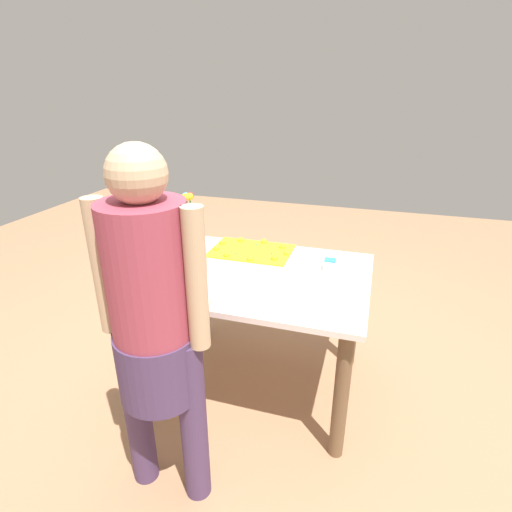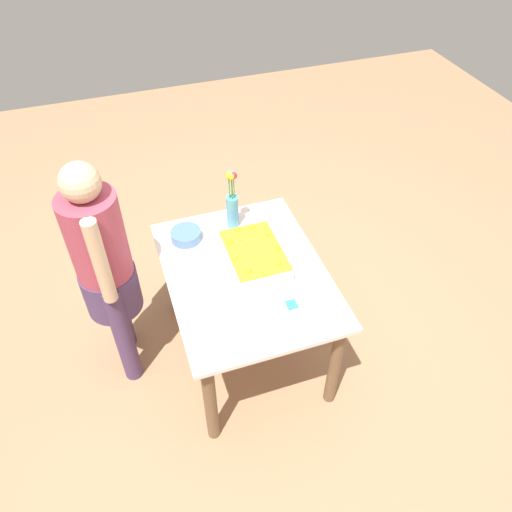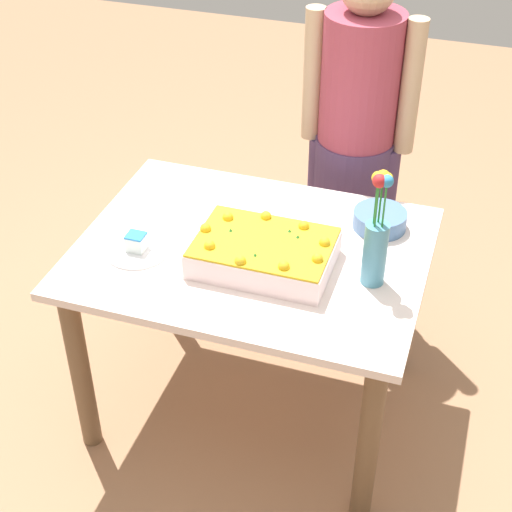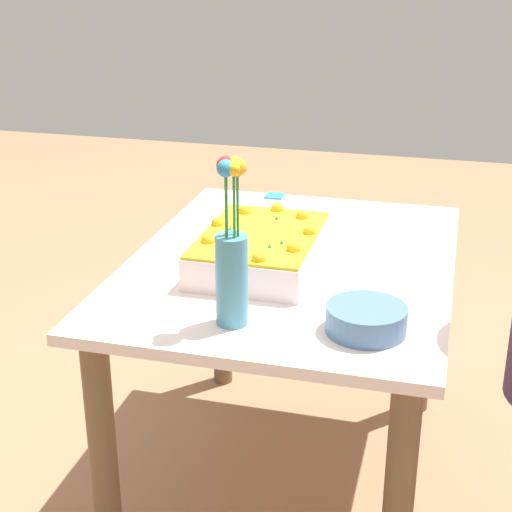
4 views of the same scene
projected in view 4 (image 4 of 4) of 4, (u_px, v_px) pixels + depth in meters
name	position (u px, v px, depth m)	size (l,w,h in m)	color
ground_plane	(288.00, 476.00, 2.45)	(8.00, 8.00, 0.00)	#9C7150
dining_table	(291.00, 302.00, 2.22)	(1.15, 0.88, 0.73)	silver
sheet_cake	(260.00, 249.00, 2.11)	(0.44, 0.30, 0.12)	white
serving_plate_with_slice	(274.00, 210.00, 2.51)	(0.21, 0.21, 0.07)	white
cake_knife	(395.00, 231.00, 2.38)	(0.21, 0.02, 0.00)	silver
flower_vase	(232.00, 258.00, 1.75)	(0.07, 0.07, 0.39)	teal
fruit_bowl	(366.00, 319.00, 1.76)	(0.18, 0.18, 0.06)	#4C709D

